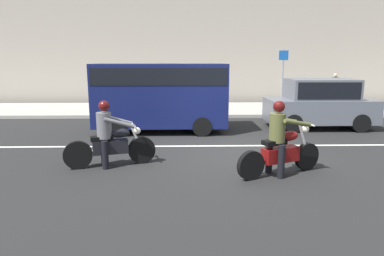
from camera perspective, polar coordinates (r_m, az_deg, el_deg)
The scene contains 9 objects.
ground_plane at distance 9.26m, azimuth 6.52°, elevation -4.33°, with size 80.00×80.00×0.00m, color black.
sidewalk_slab at distance 17.05m, azimuth 2.90°, elevation 3.11°, with size 40.00×4.40×0.14m, color #A8A399.
lane_marking_stripe at distance 10.21m, azimuth 9.07°, elevation -2.91°, with size 18.00×0.14×0.01m, color silver.
motorcycle_with_rider_olive at distance 7.68m, azimuth 14.43°, elevation -2.74°, with size 2.02×1.09×1.64m.
motorcycle_with_rider_gray at distance 8.28m, azimuth -13.53°, elevation -1.92°, with size 2.08×0.86×1.56m.
parked_hatchback_slate_gray at distance 13.38m, azimuth 20.40°, elevation 3.91°, with size 3.80×1.76×1.80m.
parked_van_navy at distance 12.03m, azimuth -5.18°, elevation 5.86°, with size 4.50×1.96×2.35m.
street_sign_post at distance 16.98m, azimuth 14.79°, elevation 8.65°, with size 0.44×0.08×2.79m.
pedestrian_bystander at distance 18.94m, azimuth 22.56°, elevation 6.28°, with size 0.34×0.34×1.68m.
Camera 1 is at (-1.25, -8.84, 2.47)m, focal length 32.17 mm.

